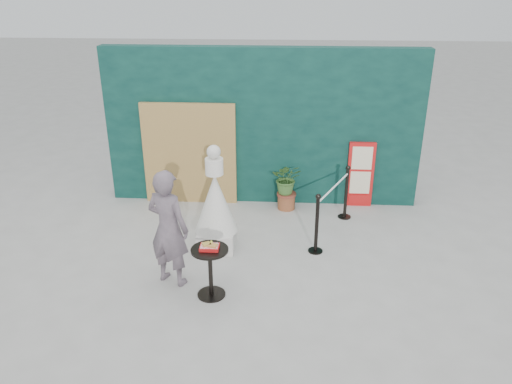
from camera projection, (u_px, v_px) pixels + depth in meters
name	position (u px, v px, depth m)	size (l,w,h in m)	color
ground	(251.00, 288.00, 7.25)	(60.00, 60.00, 0.00)	#ADAAA5
back_wall	(263.00, 127.00, 9.53)	(6.00, 0.30, 3.00)	black
bamboo_fence	(190.00, 154.00, 9.62)	(1.80, 0.08, 2.00)	tan
woman	(168.00, 228.00, 7.07)	(0.64, 0.42, 1.76)	slate
menu_board	(360.00, 175.00, 9.58)	(0.50, 0.07, 1.30)	red
statue	(216.00, 208.00, 8.05)	(0.70, 0.70, 1.79)	silver
cafe_table	(210.00, 265.00, 6.90)	(0.52, 0.52, 0.75)	black
food_basket	(210.00, 247.00, 6.78)	(0.26, 0.19, 0.11)	red
planter	(287.00, 183.00, 9.50)	(0.55, 0.48, 0.94)	brown
stanchion_barrier	(332.00, 208.00, 8.59)	(0.84, 1.54, 1.03)	black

